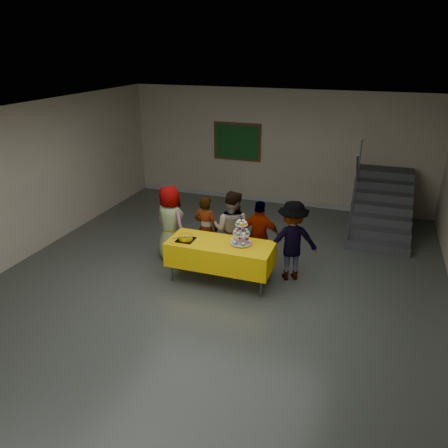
# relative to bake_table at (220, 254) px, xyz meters

# --- Properties ---
(room_shell) EXTENTS (10.00, 10.04, 3.02)m
(room_shell) POSITION_rel_bake_table_xyz_m (-0.03, -0.46, 1.57)
(room_shell) COLOR #4C514C
(room_shell) RESTS_ON ground
(bake_table) EXTENTS (1.88, 0.78, 0.77)m
(bake_table) POSITION_rel_bake_table_xyz_m (0.00, 0.00, 0.00)
(bake_table) COLOR #595960
(bake_table) RESTS_ON ground
(cupcake_stand) EXTENTS (0.38, 0.38, 0.44)m
(cupcake_stand) POSITION_rel_bake_table_xyz_m (0.37, 0.07, 0.40)
(cupcake_stand) COLOR silver
(cupcake_stand) RESTS_ON bake_table
(bear_cake) EXTENTS (0.32, 0.36, 0.12)m
(bear_cake) POSITION_rel_bake_table_xyz_m (-0.62, -0.10, 0.27)
(bear_cake) COLOR black
(bear_cake) RESTS_ON bake_table
(schoolchild_a) EXTENTS (0.88, 0.74, 1.52)m
(schoolchild_a) POSITION_rel_bake_table_xyz_m (-1.24, 0.55, 0.21)
(schoolchild_a) COLOR slate
(schoolchild_a) RESTS_ON ground
(schoolchild_b) EXTENTS (0.52, 0.36, 1.36)m
(schoolchild_b) POSITION_rel_bake_table_xyz_m (-0.55, 0.69, 0.12)
(schoolchild_b) COLOR #5C5B65
(schoolchild_b) RESTS_ON ground
(schoolchild_c) EXTENTS (0.74, 0.58, 1.53)m
(schoolchild_c) POSITION_rel_bake_table_xyz_m (-0.00, 0.65, 0.21)
(schoolchild_c) COLOR slate
(schoolchild_c) RESTS_ON ground
(schoolchild_d) EXTENTS (0.83, 0.36, 1.39)m
(schoolchild_d) POSITION_rel_bake_table_xyz_m (0.55, 0.64, 0.14)
(schoolchild_d) COLOR slate
(schoolchild_d) RESTS_ON ground
(schoolchild_e) EXTENTS (1.10, 0.88, 1.50)m
(schoolchild_e) POSITION_rel_bake_table_xyz_m (1.17, 0.55, 0.19)
(schoolchild_e) COLOR slate
(schoolchild_e) RESTS_ON ground
(staircase) EXTENTS (1.30, 2.40, 2.04)m
(staircase) POSITION_rel_bake_table_xyz_m (2.67, 3.65, -0.07)
(staircase) COLOR #424447
(staircase) RESTS_ON ground
(noticeboard) EXTENTS (1.30, 0.05, 1.00)m
(noticeboard) POSITION_rel_bake_table_xyz_m (-1.13, 4.48, 1.04)
(noticeboard) COLOR #472B16
(noticeboard) RESTS_ON ground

